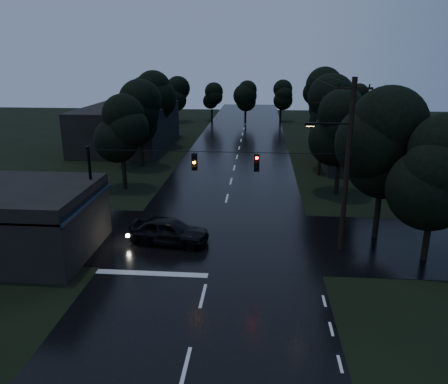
# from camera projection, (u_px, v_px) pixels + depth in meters

# --- Properties ---
(ground) EXTENTS (160.00, 160.00, 0.00)m
(ground) POSITION_uv_depth(u_px,v_px,m) (186.00, 367.00, 16.26)
(ground) COLOR black
(ground) RESTS_ON ground
(main_road) EXTENTS (12.00, 120.00, 0.02)m
(main_road) POSITION_uv_depth(u_px,v_px,m) (234.00, 168.00, 44.78)
(main_road) COLOR black
(main_road) RESTS_ON ground
(cross_street) EXTENTS (60.00, 9.00, 0.02)m
(cross_street) POSITION_uv_depth(u_px,v_px,m) (217.00, 238.00, 27.67)
(cross_street) COLOR black
(cross_street) RESTS_ON ground
(building_far_right) EXTENTS (10.00, 14.00, 4.40)m
(building_far_right) POSITION_uv_depth(u_px,v_px,m) (367.00, 142.00, 46.81)
(building_far_right) COLOR black
(building_far_right) RESTS_ON ground
(building_far_left) EXTENTS (10.00, 16.00, 5.00)m
(building_far_left) POSITION_uv_depth(u_px,v_px,m) (128.00, 127.00, 54.64)
(building_far_left) COLOR black
(building_far_left) RESTS_ON ground
(utility_pole_main) EXTENTS (3.50, 0.30, 10.00)m
(utility_pole_main) POSITION_uv_depth(u_px,v_px,m) (346.00, 164.00, 24.55)
(utility_pole_main) COLOR black
(utility_pole_main) RESTS_ON ground
(utility_pole_far) EXTENTS (2.00, 0.30, 7.50)m
(utility_pole_far) POSITION_uv_depth(u_px,v_px,m) (321.00, 135.00, 41.05)
(utility_pole_far) COLOR black
(utility_pole_far) RESTS_ON ground
(anchor_pole_left) EXTENTS (0.18, 0.18, 6.00)m
(anchor_pole_left) POSITION_uv_depth(u_px,v_px,m) (92.00, 195.00, 26.41)
(anchor_pole_left) COLOR black
(anchor_pole_left) RESTS_ON ground
(span_signals) EXTENTS (15.00, 0.37, 1.12)m
(span_signals) POSITION_uv_depth(u_px,v_px,m) (225.00, 162.00, 25.09)
(span_signals) COLOR black
(span_signals) RESTS_ON ground
(tree_corner_near) EXTENTS (4.48, 4.48, 9.44)m
(tree_corner_near) POSITION_uv_depth(u_px,v_px,m) (385.00, 145.00, 26.03)
(tree_corner_near) COLOR black
(tree_corner_near) RESTS_ON ground
(tree_corner_far) EXTENTS (3.92, 3.92, 8.26)m
(tree_corner_far) POSITION_uv_depth(u_px,v_px,m) (437.00, 170.00, 23.24)
(tree_corner_far) COLOR black
(tree_corner_far) RESTS_ON ground
(tree_left_a) EXTENTS (3.92, 3.92, 8.26)m
(tree_left_a) POSITION_uv_depth(u_px,v_px,m) (121.00, 129.00, 36.31)
(tree_left_a) COLOR black
(tree_left_a) RESTS_ON ground
(tree_left_b) EXTENTS (4.20, 4.20, 8.85)m
(tree_left_b) POSITION_uv_depth(u_px,v_px,m) (139.00, 112.00, 43.85)
(tree_left_b) COLOR black
(tree_left_b) RESTS_ON ground
(tree_left_c) EXTENTS (4.48, 4.48, 9.44)m
(tree_left_c) POSITION_uv_depth(u_px,v_px,m) (156.00, 99.00, 53.29)
(tree_left_c) COLOR black
(tree_left_c) RESTS_ON ground
(tree_right_a) EXTENTS (4.20, 4.20, 8.85)m
(tree_right_a) POSITION_uv_depth(u_px,v_px,m) (341.00, 127.00, 34.77)
(tree_right_a) COLOR black
(tree_right_a) RESTS_ON ground
(tree_right_b) EXTENTS (4.48, 4.48, 9.44)m
(tree_right_b) POSITION_uv_depth(u_px,v_px,m) (334.00, 110.00, 42.22)
(tree_right_b) COLOR black
(tree_right_b) RESTS_ON ground
(tree_right_c) EXTENTS (4.76, 4.76, 10.03)m
(tree_right_c) POSITION_uv_depth(u_px,v_px,m) (326.00, 97.00, 51.56)
(tree_right_c) COLOR black
(tree_right_c) RESTS_ON ground
(car) EXTENTS (5.08, 2.55, 1.66)m
(car) POSITION_uv_depth(u_px,v_px,m) (169.00, 231.00, 26.69)
(car) COLOR black
(car) RESTS_ON ground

